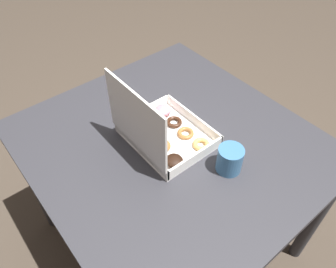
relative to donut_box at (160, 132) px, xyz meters
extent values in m
plane|color=#42382D|center=(-0.02, -0.03, -0.79)|extent=(8.00, 8.00, 0.00)
cube|color=#2D2D33|center=(-0.02, -0.03, -0.07)|extent=(1.04, 0.97, 0.03)
cylinder|color=#2D2D33|center=(-0.49, -0.47, -0.44)|extent=(0.06, 0.06, 0.71)
cylinder|color=#2D2D33|center=(0.45, -0.47, -0.44)|extent=(0.06, 0.06, 0.71)
cylinder|color=#2D2D33|center=(0.45, 0.40, -0.44)|extent=(0.06, 0.06, 0.71)
cube|color=white|center=(0.00, -0.04, -0.05)|extent=(0.31, 0.26, 0.01)
cube|color=white|center=(0.00, -0.16, -0.03)|extent=(0.31, 0.01, 0.04)
cube|color=white|center=(0.00, 0.09, -0.03)|extent=(0.31, 0.01, 0.04)
cube|color=white|center=(-0.15, -0.04, -0.03)|extent=(0.01, 0.26, 0.04)
cube|color=white|center=(0.15, -0.04, -0.03)|extent=(0.01, 0.26, 0.04)
cube|color=white|center=(0.00, 0.10, 0.11)|extent=(0.31, 0.01, 0.24)
torus|color=tan|center=(-0.11, -0.10, -0.04)|extent=(0.06, 0.06, 0.02)
torus|color=#9E6633|center=(-0.03, -0.09, -0.04)|extent=(0.06, 0.06, 0.02)
torus|color=#381E11|center=(0.04, -0.10, -0.04)|extent=(0.06, 0.06, 0.02)
ellipsoid|color=pink|center=(0.11, -0.10, -0.03)|extent=(0.06, 0.06, 0.04)
ellipsoid|color=black|center=(-0.11, 0.03, -0.04)|extent=(0.06, 0.06, 0.03)
ellipsoid|color=#9E6633|center=(-0.03, 0.02, -0.03)|extent=(0.06, 0.06, 0.03)
torus|color=black|center=(0.04, 0.02, -0.04)|extent=(0.06, 0.06, 0.02)
torus|color=#381E11|center=(0.11, 0.02, -0.04)|extent=(0.06, 0.06, 0.02)
cylinder|color=teal|center=(-0.24, -0.10, -0.01)|extent=(0.09, 0.09, 0.09)
cylinder|color=black|center=(-0.24, -0.10, 0.03)|extent=(0.07, 0.07, 0.01)
camera|label=1|loc=(-0.66, 0.50, 0.83)|focal=35.00mm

